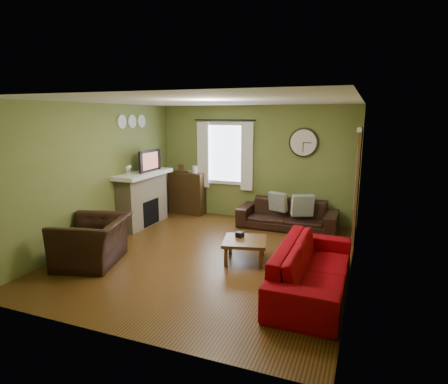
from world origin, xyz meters
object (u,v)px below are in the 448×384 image
(coffee_table, at_px, (245,250))
(bookshelf, at_px, (187,193))
(sofa_brown, at_px, (287,214))
(armchair, at_px, (93,241))
(sofa_red, at_px, (313,268))

(coffee_table, bearing_deg, bookshelf, 133.29)
(sofa_brown, relative_size, armchair, 1.81)
(bookshelf, xyz_separation_m, armchair, (0.01, -3.41, -0.14))
(armchair, bearing_deg, coffee_table, 97.44)
(bookshelf, bearing_deg, sofa_red, -41.71)
(bookshelf, distance_m, sofa_red, 4.66)
(bookshelf, xyz_separation_m, coffee_table, (2.28, -2.42, -0.32))
(sofa_brown, height_order, coffee_table, sofa_brown)
(bookshelf, height_order, coffee_table, bookshelf)
(bookshelf, bearing_deg, coffee_table, -46.71)
(sofa_brown, height_order, armchair, armchair)
(coffee_table, bearing_deg, armchair, -156.67)
(armchair, relative_size, coffee_table, 1.65)
(sofa_red, bearing_deg, sofa_brown, 18.65)
(armchair, bearing_deg, bookshelf, 164.21)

